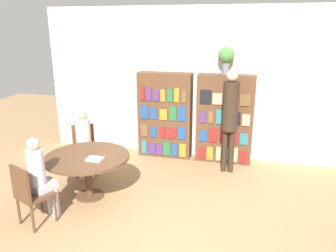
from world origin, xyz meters
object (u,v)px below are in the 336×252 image
object	(u,v)px
bookshelf_left	(165,115)
chair_near_camera	(29,192)
reading_table	(87,162)
librarian_standing	(230,112)
flower_vase	(226,57)
chair_left_side	(84,146)
seated_reader_left	(84,138)
bookshelf_right	(225,119)
seated_reader_right	(40,175)

from	to	relation	value
bookshelf_left	chair_near_camera	bearing A→B (deg)	-110.64
reading_table	librarian_standing	bearing A→B (deg)	36.28
flower_vase	chair_left_side	size ratio (longest dim) A/B	0.58
bookshelf_left	reading_table	size ratio (longest dim) A/B	1.33
seated_reader_left	librarian_standing	distance (m)	2.65
bookshelf_right	seated_reader_right	size ratio (longest dim) A/B	1.42
chair_near_camera	seated_reader_right	xyz separation A→B (m)	(0.07, 0.17, 0.18)
bookshelf_right	librarian_standing	bearing A→B (deg)	-75.96
bookshelf_left	chair_left_side	bearing A→B (deg)	-136.73
bookshelf_right	librarian_standing	distance (m)	0.59
bookshelf_right	librarian_standing	xyz separation A→B (m)	(0.13, -0.50, 0.29)
reading_table	chair_left_side	size ratio (longest dim) A/B	1.46
bookshelf_left	librarian_standing	world-z (taller)	librarian_standing
bookshelf_left	flower_vase	world-z (taller)	flower_vase
chair_left_side	seated_reader_left	world-z (taller)	seated_reader_left
chair_left_side	librarian_standing	bearing A→B (deg)	163.09
seated_reader_left	chair_near_camera	bearing A→B (deg)	60.10
bookshelf_right	chair_near_camera	bearing A→B (deg)	-128.32
bookshelf_right	chair_left_side	bearing A→B (deg)	-154.57
flower_vase	chair_near_camera	distance (m)	4.03
librarian_standing	bookshelf_right	bearing A→B (deg)	104.04
chair_near_camera	seated_reader_left	xyz separation A→B (m)	(-0.04, 1.61, 0.22)
reading_table	bookshelf_left	bearing A→B (deg)	70.30
flower_vase	seated_reader_right	size ratio (longest dim) A/B	0.42
chair_left_side	seated_reader_left	size ratio (longest dim) A/B	0.71
reading_table	seated_reader_right	world-z (taller)	seated_reader_right
seated_reader_right	librarian_standing	size ratio (longest dim) A/B	0.65
reading_table	chair_left_side	bearing A→B (deg)	121.35
bookshelf_right	seated_reader_right	xyz separation A→B (m)	(-2.24, -2.75, -0.19)
bookshelf_left	chair_left_side	distance (m)	1.74
bookshelf_right	flower_vase	distance (m)	1.21
bookshelf_right	chair_left_side	world-z (taller)	bookshelf_right
chair_near_camera	librarian_standing	size ratio (longest dim) A/B	0.47
bookshelf_right	chair_left_side	size ratio (longest dim) A/B	1.95
bookshelf_left	chair_near_camera	distance (m)	3.15
chair_near_camera	reading_table	bearing A→B (deg)	90.00
bookshelf_left	bookshelf_right	distance (m)	1.21
reading_table	librarian_standing	distance (m)	2.61
reading_table	seated_reader_right	size ratio (longest dim) A/B	1.07
bookshelf_right	librarian_standing	size ratio (longest dim) A/B	0.92
chair_near_camera	flower_vase	bearing A→B (deg)	74.77
bookshelf_right	chair_near_camera	distance (m)	3.75
reading_table	librarian_standing	world-z (taller)	librarian_standing
seated_reader_left	seated_reader_right	size ratio (longest dim) A/B	1.02
bookshelf_right	seated_reader_left	bearing A→B (deg)	-150.77
seated_reader_left	seated_reader_right	distance (m)	1.44
librarian_standing	chair_near_camera	bearing A→B (deg)	-135.16
chair_left_side	seated_reader_right	distance (m)	1.61
seated_reader_right	librarian_standing	distance (m)	3.30
bookshelf_right	chair_near_camera	world-z (taller)	bookshelf_right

